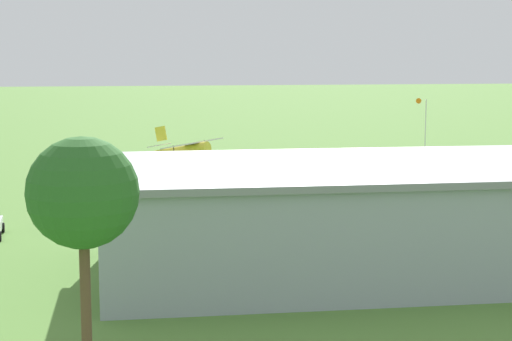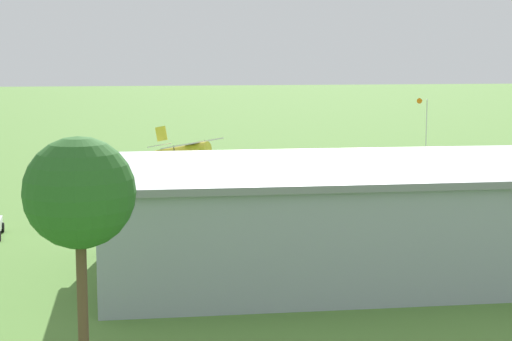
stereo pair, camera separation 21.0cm
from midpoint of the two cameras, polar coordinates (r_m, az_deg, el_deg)
ground_plane at (r=78.45m, az=1.79°, el=-0.59°), size 400.00×400.00×0.00m
hangar at (r=47.89m, az=13.46°, el=-2.88°), size 38.92×14.13×5.87m
biplane at (r=76.90m, az=-4.70°, el=1.25°), size 7.10×7.50×4.07m
car_grey at (r=58.37m, az=-11.52°, el=-2.95°), size 1.93×4.17×1.64m
person_crossing_taxiway at (r=62.73m, az=-2.59°, el=-2.08°), size 0.51×0.51×1.58m
tree_at_field_edge at (r=29.98m, az=-11.53°, el=-1.56°), size 3.91×3.91×8.97m
windsock at (r=95.77m, az=11.09°, el=4.31°), size 1.37×1.42×6.55m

